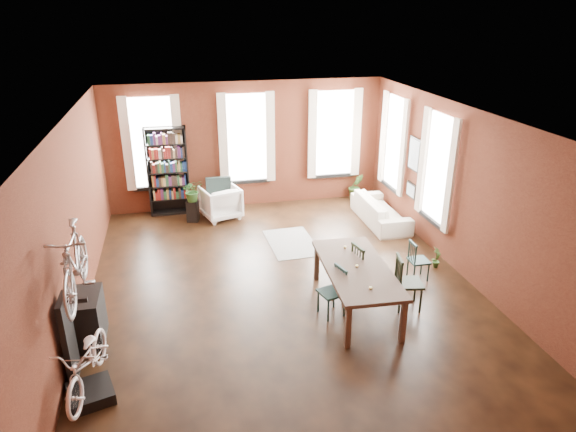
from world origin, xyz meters
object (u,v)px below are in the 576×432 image
object	(u,v)px
bike_trainer	(91,394)
bicycle_floor	(83,338)
dining_table	(356,287)
dining_chair_d	(419,260)
dining_chair_a	(332,292)
console_table	(89,318)
cream_sofa	(381,206)
white_armchair	(220,201)
bookshelf	(168,172)
dining_chair_b	(347,273)
dining_chair_c	(409,283)
plant_stand	(193,211)

from	to	relation	value
bike_trainer	bicycle_floor	size ratio (longest dim) A/B	0.36
dining_table	dining_chair_d	world-z (taller)	dining_table
dining_chair_a	console_table	world-z (taller)	dining_chair_a
cream_sofa	bicycle_floor	world-z (taller)	bicycle_floor
dining_table	white_armchair	distance (m)	4.99
dining_table	bookshelf	bearing A→B (deg)	123.35
dining_chair_b	bicycle_floor	xyz separation A→B (m)	(-4.15, -1.72, 0.46)
dining_chair_c	bike_trainer	bearing A→B (deg)	113.60
dining_chair_d	bookshelf	xyz separation A→B (m)	(-4.59, 4.49, 0.71)
white_armchair	dining_table	bearing A→B (deg)	95.13
dining_chair_a	dining_chair_d	distance (m)	2.16
dining_chair_b	bike_trainer	xyz separation A→B (m)	(-4.18, -1.75, -0.40)
dining_chair_b	dining_chair_d	size ratio (longest dim) A/B	1.25
bookshelf	white_armchair	bearing A→B (deg)	-25.37
dining_chair_c	white_armchair	distance (m)	5.55
dining_chair_c	dining_chair_a	bearing A→B (deg)	97.32
dining_chair_a	bookshelf	xyz separation A→B (m)	(-2.60, 5.31, 0.67)
dining_chair_c	console_table	distance (m)	5.24
dining_table	dining_chair_d	distance (m)	1.68
bike_trainer	dining_chair_c	bearing A→B (deg)	13.12
console_table	dining_table	bearing A→B (deg)	0.02
dining_chair_c	bicycle_floor	size ratio (longest dim) A/B	0.62
dining_table	dining_chair_c	bearing A→B (deg)	-9.35
bike_trainer	dining_chair_b	bearing A→B (deg)	22.72
dining_chair_a	cream_sofa	size ratio (longest dim) A/B	0.41
cream_sofa	dining_table	bearing A→B (deg)	151.78
dining_table	cream_sofa	distance (m)	3.97
console_table	dining_chair_b	bearing A→B (deg)	4.92
dining_chair_b	plant_stand	distance (m)	4.89
white_armchair	bookshelf	bearing A→B (deg)	-42.23
plant_stand	dining_chair_c	bearing A→B (deg)	-54.01
white_armchair	plant_stand	distance (m)	0.72
bookshelf	white_armchair	world-z (taller)	bookshelf
dining_chair_d	cream_sofa	distance (m)	2.81
dining_chair_c	console_table	xyz separation A→B (m)	(-5.24, 0.19, -0.08)
cream_sofa	plant_stand	world-z (taller)	cream_sofa
dining_chair_a	cream_sofa	xyz separation A→B (m)	(2.35, 3.61, -0.02)
dining_table	bike_trainer	bearing A→B (deg)	-159.09
dining_table	dining_chair_c	world-z (taller)	dining_chair_c
dining_chair_b	bookshelf	size ratio (longest dim) A/B	0.44
dining_chair_d	bicycle_floor	distance (m)	6.09
console_table	white_armchair	bearing A→B (deg)	61.78
dining_table	plant_stand	world-z (taller)	dining_table
dining_chair_a	bookshelf	distance (m)	5.96
dining_table	dining_chair_a	size ratio (longest dim) A/B	2.70
cream_sofa	bicycle_floor	size ratio (longest dim) A/B	1.34
dining_chair_c	bike_trainer	distance (m)	5.25
white_armchair	console_table	bearing A→B (deg)	44.92
dining_chair_b	cream_sofa	distance (m)	3.66
white_armchair	bicycle_floor	distance (m)	6.43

